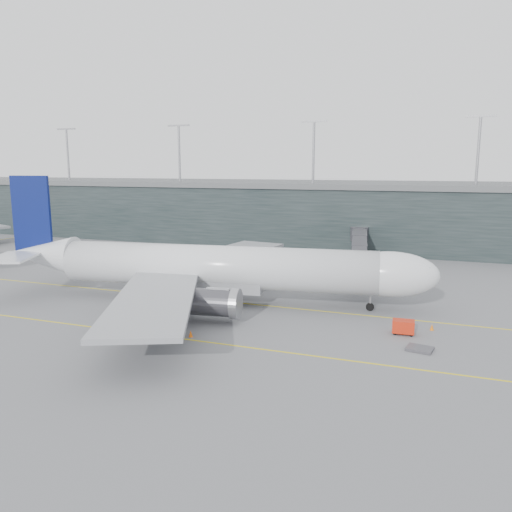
% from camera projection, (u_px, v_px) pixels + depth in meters
% --- Properties ---
extents(ground, '(320.00, 320.00, 0.00)m').
position_uv_depth(ground, '(206.00, 292.00, 76.49)').
color(ground, slate).
rests_on(ground, ground).
extents(taxiline_a, '(160.00, 0.25, 0.02)m').
position_uv_depth(taxiline_a, '(194.00, 298.00, 72.79)').
color(taxiline_a, yellow).
rests_on(taxiline_a, ground).
extents(taxiline_b, '(160.00, 0.25, 0.02)m').
position_uv_depth(taxiline_b, '(131.00, 332.00, 57.99)').
color(taxiline_b, yellow).
rests_on(taxiline_b, ground).
extents(taxiline_lead_main, '(0.25, 60.00, 0.02)m').
position_uv_depth(taxiline_lead_main, '(276.00, 269.00, 93.31)').
color(taxiline_lead_main, yellow).
rests_on(taxiline_lead_main, ground).
extents(terminal, '(240.00, 36.00, 29.00)m').
position_uv_depth(terminal, '(303.00, 211.00, 128.80)').
color(terminal, black).
rests_on(terminal, ground).
extents(main_aircraft, '(62.99, 58.71, 17.67)m').
position_uv_depth(main_aircraft, '(214.00, 267.00, 70.26)').
color(main_aircraft, silver).
rests_on(main_aircraft, ground).
extents(jet_bridge, '(9.01, 42.65, 6.20)m').
position_uv_depth(jet_bridge, '(364.00, 246.00, 90.70)').
color(jet_bridge, '#2E2E33').
rests_on(jet_bridge, ground).
extents(gse_cart, '(2.52, 1.68, 1.66)m').
position_uv_depth(gse_cart, '(403.00, 326.00, 57.11)').
color(gse_cart, red).
rests_on(gse_cart, ground).
extents(baggage_dolly, '(2.97, 2.55, 0.26)m').
position_uv_depth(baggage_dolly, '(420.00, 349.00, 52.27)').
color(baggage_dolly, '#3E3D43').
rests_on(baggage_dolly, ground).
extents(uld_a, '(2.22, 2.00, 1.66)m').
position_uv_depth(uld_a, '(199.00, 272.00, 87.03)').
color(uld_a, '#3C3B40').
rests_on(uld_a, ground).
extents(uld_b, '(2.15, 1.91, 1.65)m').
position_uv_depth(uld_b, '(230.00, 270.00, 88.28)').
color(uld_b, '#3C3B40').
rests_on(uld_b, ground).
extents(uld_c, '(2.18, 1.75, 1.97)m').
position_uv_depth(uld_c, '(227.00, 273.00, 85.56)').
color(uld_c, '#3C3B40').
rests_on(uld_c, ground).
extents(cone_nose, '(0.47, 0.47, 0.75)m').
position_uv_depth(cone_nose, '(432.00, 327.00, 58.61)').
color(cone_nose, orange).
rests_on(cone_nose, ground).
extents(cone_wing_stbd, '(0.48, 0.48, 0.77)m').
position_uv_depth(cone_wing_stbd, '(191.00, 334.00, 56.28)').
color(cone_wing_stbd, '#EF5E0D').
rests_on(cone_wing_stbd, ground).
extents(cone_wing_port, '(0.44, 0.44, 0.70)m').
position_uv_depth(cone_wing_port, '(289.00, 281.00, 82.00)').
color(cone_wing_port, '#F0510D').
rests_on(cone_wing_port, ground).
extents(cone_tail, '(0.49, 0.49, 0.78)m').
position_uv_depth(cone_tail, '(113.00, 303.00, 68.74)').
color(cone_tail, '#CA520B').
rests_on(cone_tail, ground).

